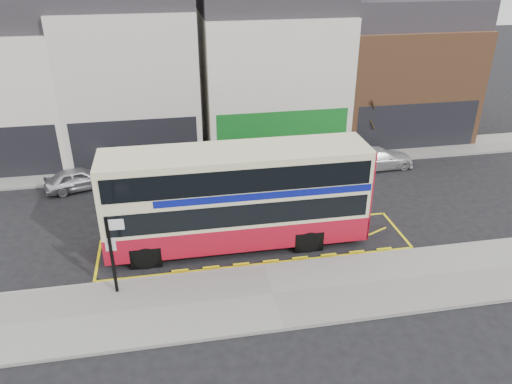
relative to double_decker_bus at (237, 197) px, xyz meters
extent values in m
plane|color=black|center=(0.74, -1.76, -2.43)|extent=(120.00, 120.00, 0.00)
cube|color=gray|center=(0.74, -4.06, -2.36)|extent=(40.00, 4.00, 0.15)
cube|color=gray|center=(0.74, -2.14, -2.36)|extent=(40.00, 0.15, 0.15)
cube|color=gray|center=(0.74, 9.24, -2.36)|extent=(50.00, 3.00, 0.15)
cube|color=silver|center=(-12.76, 13.24, 1.57)|extent=(8.00, 8.00, 8.00)
cube|color=beige|center=(-4.76, 13.24, 2.07)|extent=(8.00, 8.00, 9.00)
cube|color=black|center=(-4.76, 9.26, -0.83)|extent=(7.36, 0.06, 3.20)
cube|color=black|center=(-4.76, 9.28, -1.03)|extent=(5.60, 0.04, 2.00)
cube|color=silver|center=(4.24, 13.24, 1.82)|extent=(9.00, 8.00, 8.50)
cube|color=#12661E|center=(4.24, 9.26, -0.83)|extent=(8.28, 0.06, 3.20)
cube|color=black|center=(4.24, 9.28, -1.03)|extent=(6.30, 0.04, 2.00)
cube|color=brown|center=(13.24, 13.24, 1.32)|extent=(9.00, 8.00, 7.50)
cube|color=#28262B|center=(13.24, 13.24, 5.97)|extent=(9.00, 7.20, 1.80)
cube|color=black|center=(13.24, 9.26, -0.83)|extent=(8.28, 0.06, 3.20)
cube|color=black|center=(13.24, 9.28, -1.03)|extent=(6.30, 0.04, 2.00)
cube|color=beige|center=(-0.04, 0.00, 0.06)|extent=(11.54, 2.66, 4.25)
cube|color=maroon|center=(-0.04, 0.00, -1.49)|extent=(11.58, 2.70, 1.15)
cube|color=maroon|center=(5.71, -0.02, 0.06)|extent=(0.07, 2.66, 4.25)
cube|color=black|center=(-0.04, 0.00, -0.23)|extent=(11.08, 2.72, 1.00)
cube|color=black|center=(-0.04, 0.00, 1.34)|extent=(11.08, 2.72, 1.05)
cube|color=navy|center=(1.01, 0.00, 0.61)|extent=(9.24, 2.71, 0.31)
cube|color=black|center=(-5.78, 0.02, -0.49)|extent=(0.07, 2.41, 1.68)
cube|color=black|center=(-5.78, 0.02, 1.34)|extent=(0.07, 2.41, 1.05)
cube|color=black|center=(-5.77, 0.02, 0.50)|extent=(0.06, 1.83, 0.37)
cube|color=beige|center=(-0.04, 0.00, 2.13)|extent=(11.54, 2.56, 0.13)
cylinder|color=black|center=(-4.13, -1.18, -1.91)|extent=(1.05, 0.30, 1.05)
cylinder|color=black|center=(-4.12, 1.21, -1.91)|extent=(1.05, 0.30, 1.05)
cylinder|color=black|center=(3.00, -1.20, -1.91)|extent=(1.05, 0.30, 1.05)
cylinder|color=black|center=(3.01, 1.18, -1.91)|extent=(1.05, 0.30, 1.05)
cube|color=black|center=(-5.26, -2.80, -0.61)|extent=(0.12, 0.12, 3.35)
cube|color=white|center=(-4.92, -2.81, 0.73)|extent=(0.60, 0.07, 0.49)
cube|color=white|center=(-5.25, -2.73, -0.16)|extent=(0.39, 0.05, 0.56)
imported|color=silver|center=(-7.90, 7.23, -1.80)|extent=(3.96, 2.44, 1.26)
imported|color=#3B3F43|center=(2.40, 6.58, -1.78)|extent=(4.15, 2.43, 1.29)
imported|color=silver|center=(9.71, 6.95, -1.79)|extent=(4.49, 2.04, 1.27)
cylinder|color=#312316|center=(10.03, 9.84, -1.58)|extent=(0.24, 0.24, 1.71)
camera|label=1|loc=(-2.74, -19.32, 10.06)|focal=35.00mm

